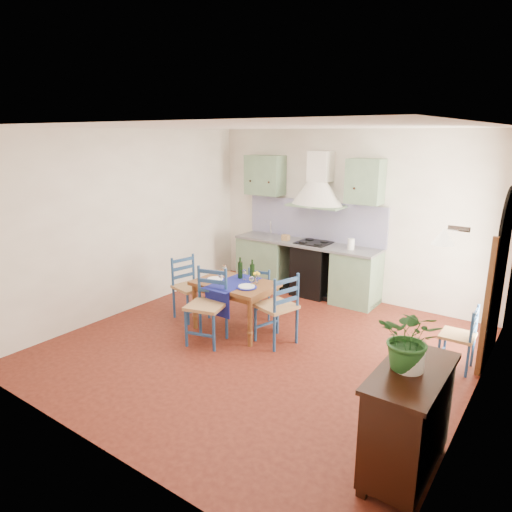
# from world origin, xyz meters

# --- Properties ---
(floor) EXTENTS (5.00, 5.00, 0.00)m
(floor) POSITION_xyz_m (0.00, 0.00, 0.00)
(floor) COLOR #42140E
(floor) RESTS_ON ground
(back_wall) EXTENTS (5.00, 0.96, 2.80)m
(back_wall) POSITION_xyz_m (-0.47, 2.29, 1.05)
(back_wall) COLOR white
(back_wall) RESTS_ON ground
(right_wall) EXTENTS (0.26, 5.00, 2.80)m
(right_wall) POSITION_xyz_m (2.50, 0.28, 1.34)
(right_wall) COLOR white
(right_wall) RESTS_ON ground
(left_wall) EXTENTS (0.04, 5.00, 2.80)m
(left_wall) POSITION_xyz_m (-2.50, 0.00, 1.40)
(left_wall) COLOR white
(left_wall) RESTS_ON ground
(ceiling) EXTENTS (5.00, 5.00, 0.01)m
(ceiling) POSITION_xyz_m (0.00, 0.00, 2.80)
(ceiling) COLOR white
(ceiling) RESTS_ON back_wall
(dining_table) EXTENTS (1.12, 0.84, 1.03)m
(dining_table) POSITION_xyz_m (-0.63, 0.23, 0.63)
(dining_table) COLOR brown
(dining_table) RESTS_ON ground
(chair_near) EXTENTS (0.57, 0.57, 1.00)m
(chair_near) POSITION_xyz_m (-0.69, -0.29, 0.52)
(chair_near) COLOR navy
(chair_near) RESTS_ON ground
(chair_far) EXTENTS (0.44, 0.44, 0.79)m
(chair_far) POSITION_xyz_m (-0.60, 0.86, 0.41)
(chair_far) COLOR navy
(chair_far) RESTS_ON ground
(chair_left) EXTENTS (0.52, 0.52, 0.94)m
(chair_left) POSITION_xyz_m (-1.47, 0.19, 0.49)
(chair_left) COLOR navy
(chair_left) RESTS_ON ground
(chair_right) EXTENTS (0.57, 0.57, 0.98)m
(chair_right) POSITION_xyz_m (0.10, 0.21, 0.51)
(chair_right) COLOR navy
(chair_right) RESTS_ON ground
(chair_spare) EXTENTS (0.38, 0.38, 0.80)m
(chair_spare) POSITION_xyz_m (2.23, 0.87, 0.41)
(chair_spare) COLOR navy
(chair_spare) RESTS_ON ground
(sideboard) EXTENTS (0.50, 1.05, 0.94)m
(sideboard) POSITION_xyz_m (2.26, -1.23, 0.51)
(sideboard) COLOR black
(sideboard) RESTS_ON ground
(potted_plant) EXTENTS (0.51, 0.45, 0.52)m
(potted_plant) POSITION_xyz_m (2.23, -1.23, 1.20)
(potted_plant) COLOR #245C25
(potted_plant) RESTS_ON sideboard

